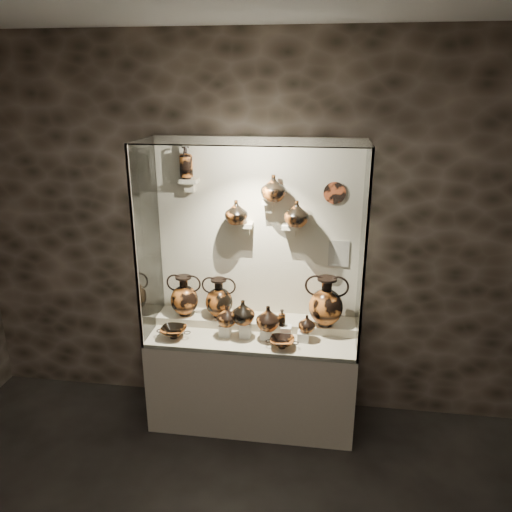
{
  "coord_description": "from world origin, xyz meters",
  "views": [
    {
      "loc": [
        0.55,
        -1.46,
        2.79
      ],
      "look_at": [
        0.03,
        2.2,
        1.51
      ],
      "focal_mm": 35.0,
      "sensor_mm": 36.0,
      "label": 1
    }
  ],
  "objects": [
    {
      "name": "wall_back",
      "position": [
        0.0,
        2.5,
        1.6
      ],
      "size": [
        5.0,
        0.02,
        3.2
      ],
      "primitive_type": "cube",
      "color": "black",
      "rests_on": "ground"
    },
    {
      "name": "plinth",
      "position": [
        0.0,
        2.18,
        0.4
      ],
      "size": [
        1.7,
        0.6,
        0.8
      ],
      "primitive_type": "cube",
      "color": "beige",
      "rests_on": "floor"
    },
    {
      "name": "front_tier",
      "position": [
        0.0,
        2.18,
        0.82
      ],
      "size": [
        1.68,
        0.58,
        0.03
      ],
      "primitive_type": "cube",
      "color": "#BBAD90",
      "rests_on": "plinth"
    },
    {
      "name": "rear_tier",
      "position": [
        0.0,
        2.35,
        0.85
      ],
      "size": [
        1.7,
        0.25,
        0.1
      ],
      "primitive_type": "cube",
      "color": "#BBAD90",
      "rests_on": "plinth"
    },
    {
      "name": "back_panel",
      "position": [
        0.0,
        2.5,
        1.6
      ],
      "size": [
        1.7,
        0.03,
        1.6
      ],
      "primitive_type": "cube",
      "color": "beige",
      "rests_on": "plinth"
    },
    {
      "name": "glass_front",
      "position": [
        0.0,
        1.88,
        1.6
      ],
      "size": [
        1.7,
        0.01,
        1.6
      ],
      "primitive_type": "cube",
      "color": "white",
      "rests_on": "plinth"
    },
    {
      "name": "glass_left",
      "position": [
        -0.85,
        2.18,
        1.6
      ],
      "size": [
        0.01,
        0.6,
        1.6
      ],
      "primitive_type": "cube",
      "color": "white",
      "rests_on": "plinth"
    },
    {
      "name": "glass_right",
      "position": [
        0.85,
        2.18,
        1.6
      ],
      "size": [
        0.01,
        0.6,
        1.6
      ],
      "primitive_type": "cube",
      "color": "white",
      "rests_on": "plinth"
    },
    {
      "name": "glass_top",
      "position": [
        0.0,
        2.18,
        2.4
      ],
      "size": [
        1.7,
        0.6,
        0.01
      ],
      "primitive_type": "cube",
      "color": "white",
      "rests_on": "back_panel"
    },
    {
      "name": "frame_post_left",
      "position": [
        -0.84,
        1.89,
        1.6
      ],
      "size": [
        0.02,
        0.02,
        1.6
      ],
      "primitive_type": "cube",
      "color": "gray",
      "rests_on": "plinth"
    },
    {
      "name": "frame_post_right",
      "position": [
        0.84,
        1.89,
        1.6
      ],
      "size": [
        0.02,
        0.02,
        1.6
      ],
      "primitive_type": "cube",
      "color": "gray",
      "rests_on": "plinth"
    },
    {
      "name": "pedestal_a",
      "position": [
        -0.22,
        2.13,
        0.88
      ],
      "size": [
        0.09,
        0.09,
        0.1
      ],
      "primitive_type": "cube",
      "color": "silver",
      "rests_on": "front_tier"
    },
    {
      "name": "pedestal_b",
      "position": [
        -0.05,
        2.13,
        0.9
      ],
      "size": [
        0.09,
        0.09,
        0.13
      ],
      "primitive_type": "cube",
      "color": "silver",
      "rests_on": "front_tier"
    },
    {
      "name": "pedestal_c",
      "position": [
        0.12,
        2.13,
        0.88
      ],
      "size": [
        0.09,
        0.09,
        0.09
      ],
      "primitive_type": "cube",
      "color": "silver",
      "rests_on": "front_tier"
    },
    {
      "name": "pedestal_d",
      "position": [
        0.28,
        2.13,
        0.89
      ],
      "size": [
        0.09,
        0.09,
        0.12
      ],
      "primitive_type": "cube",
      "color": "silver",
      "rests_on": "front_tier"
    },
    {
      "name": "pedestal_e",
      "position": [
        0.42,
        2.13,
        0.87
      ],
      "size": [
        0.09,
        0.09,
        0.08
      ],
      "primitive_type": "cube",
      "color": "silver",
      "rests_on": "front_tier"
    },
    {
      "name": "bracket_ul",
      "position": [
        -0.55,
        2.42,
        2.05
      ],
      "size": [
        0.14,
        0.12,
        0.04
      ],
      "primitive_type": "cube",
      "color": "beige",
      "rests_on": "back_panel"
    },
    {
      "name": "bracket_ca",
      "position": [
        -0.1,
        2.42,
        1.7
      ],
      "size": [
        0.14,
        0.12,
        0.04
      ],
      "primitive_type": "cube",
      "color": "beige",
      "rests_on": "back_panel"
    },
    {
      "name": "bracket_cb",
      "position": [
        0.1,
        2.42,
        1.9
      ],
      "size": [
        0.1,
        0.12,
        0.04
      ],
      "primitive_type": "cube",
      "color": "beige",
      "rests_on": "back_panel"
    },
    {
      "name": "bracket_cc",
      "position": [
        0.28,
        2.42,
        1.7
      ],
      "size": [
        0.14,
        0.12,
        0.04
      ],
      "primitive_type": "cube",
      "color": "beige",
      "rests_on": "back_panel"
    },
    {
      "name": "amphora_left",
      "position": [
        -0.61,
        2.33,
        1.08
      ],
      "size": [
        0.33,
        0.33,
        0.36
      ],
      "primitive_type": null,
      "rotation": [
        0.0,
        0.0,
        0.17
      ],
      "color": "#B45D22",
      "rests_on": "rear_tier"
    },
    {
      "name": "amphora_mid",
      "position": [
        -0.31,
        2.33,
        1.07
      ],
      "size": [
        0.32,
        0.32,
        0.35
      ],
      "primitive_type": null,
      "rotation": [
        0.0,
        0.0,
        0.17
      ],
      "color": "#954B1A",
      "rests_on": "rear_tier"
    },
    {
      "name": "amphora_right",
      "position": [
        0.59,
        2.3,
        1.11
      ],
      "size": [
        0.44,
        0.44,
        0.42
      ],
      "primitive_type": null,
      "rotation": [
        0.0,
        0.0,
        -0.36
      ],
      "color": "#B45D22",
      "rests_on": "rear_tier"
    },
    {
      "name": "jug_a",
      "position": [
        -0.2,
        2.12,
        1.02
      ],
      "size": [
        0.21,
        0.21,
        0.17
      ],
      "primitive_type": "imported",
      "rotation": [
        0.0,
        0.0,
        0.32
      ],
      "color": "#B45D22",
      "rests_on": "pedestal_a"
    },
    {
      "name": "jug_b",
      "position": [
        -0.07,
        2.11,
        1.06
      ],
      "size": [
        0.25,
        0.25,
        0.2
      ],
      "primitive_type": "imported",
      "rotation": [
        0.0,
        0.0,
        -0.42
      ],
      "color": "#954B1A",
      "rests_on": "pedestal_b"
    },
    {
      "name": "jug_c",
      "position": [
        0.14,
        2.11,
        1.02
      ],
      "size": [
        0.22,
        0.22,
        0.2
      ],
      "primitive_type": "imported",
      "rotation": [
        0.0,
        0.0,
        -0.15
      ],
      "color": "#B45D22",
      "rests_on": "pedestal_c"
    },
    {
      "name": "jug_e",
      "position": [
        0.44,
        2.14,
        0.98
      ],
      "size": [
        0.14,
        0.14,
        0.14
      ],
      "primitive_type": "imported",
      "rotation": [
        0.0,
        0.0,
        -0.03
      ],
      "color": "#B45D22",
      "rests_on": "pedestal_e"
    },
    {
      "name": "lekythos_small",
      "position": [
        0.25,
        2.13,
        1.03
      ],
      "size": [
        0.08,
        0.08,
        0.16
      ],
      "primitive_type": null,
      "rotation": [
        0.0,
        0.0,
        0.23
      ],
      "color": "#954B1A",
      "rests_on": "pedestal_d"
    },
    {
      "name": "kylix_left",
      "position": [
        -0.63,
        2.04,
        0.88
      ],
      "size": [
        0.34,
        0.32,
        0.11
      ],
      "primitive_type": null,
      "rotation": [
        0.0,
        0.0,
        0.41
      ],
      "color": "#954B1A",
      "rests_on": "front_tier"
    },
    {
      "name": "kylix_right",
      "position": [
        0.26,
        2.0,
        0.88
      ],
      "size": [
        0.31,
        0.29,
        0.1
      ],
      "primitive_type": null,
      "rotation": [
        0.0,
        0.0,
        -0.38
      ],
      "color": "#B45D22",
      "rests_on": "front_tier"
    },
    {
      "name": "lekythos_tall",
      "position": [
        -0.57,
        2.41,
        2.21
      ],
      "size": [
        0.12,
        0.12,
        0.29
      ],
      "primitive_type": null,
      "rotation": [
        0.0,
        0.0,
        0.05
      ],
      "color": "#B45D22",
      "rests_on": "bracket_ul"
    },
    {
      "name": "ovoid_vase_a",
      "position": [
        -0.16,
        2.38,
        1.81
      ],
      "size": [
        0.23,
        0.23,
        0.19
      ],
      "primitive_type": "imported",
      "rotation": [
        0.0,
        0.0,
        0.24
      ],
      "color": "#954B1A",
      "rests_on": "bracket_ca"
    },
    {
      "name": "ovoid_vase_b",
      "position": [
        0.14,
        2.37,
        2.02
      ],
      "size": [
        0.24,
        0.24,
        0.21
      ],
      "primitive_type": "imported",
      "rotation": [
        0.0,
        0.0,
        0.24
      ],
      "color": "#954B1A",
      "rests_on": "bracket_cb"
    },
    {
      "name": "ovoid_vase_c",
      "position": [
        0.33,
        2.37,
        1.82
      ],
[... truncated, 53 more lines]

